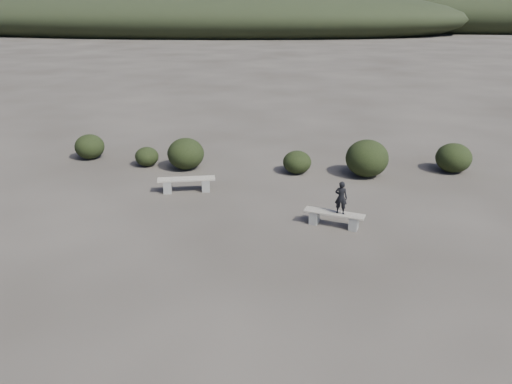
# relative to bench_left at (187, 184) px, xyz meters

# --- Properties ---
(ground) EXTENTS (1200.00, 1200.00, 0.00)m
(ground) POSITION_rel_bench_left_xyz_m (2.45, -6.06, -0.31)
(ground) COLOR #312C26
(ground) RESTS_ON ground
(bench_left) EXTENTS (2.05, 0.88, 0.50)m
(bench_left) POSITION_rel_bench_left_xyz_m (0.00, 0.00, 0.00)
(bench_left) COLOR gray
(bench_left) RESTS_ON ground
(bench_right) EXTENTS (1.84, 0.83, 0.45)m
(bench_right) POSITION_rel_bench_left_xyz_m (5.08, -2.31, -0.03)
(bench_right) COLOR gray
(bench_right) RESTS_ON ground
(seated_person) EXTENTS (0.41, 0.32, 1.01)m
(seated_person) POSITION_rel_bench_left_xyz_m (5.24, -2.36, 0.65)
(seated_person) COLOR black
(seated_person) RESTS_ON bench_right
(shrub_a) EXTENTS (0.95, 0.95, 0.78)m
(shrub_a) POSITION_rel_bench_left_xyz_m (-2.31, 2.69, 0.08)
(shrub_a) COLOR black
(shrub_a) RESTS_ON ground
(shrub_b) EXTENTS (1.46, 1.46, 1.25)m
(shrub_b) POSITION_rel_bench_left_xyz_m (-0.63, 2.50, 0.32)
(shrub_b) COLOR black
(shrub_b) RESTS_ON ground
(shrub_c) EXTENTS (1.11, 1.11, 0.89)m
(shrub_c) POSITION_rel_bench_left_xyz_m (3.80, 2.46, 0.14)
(shrub_c) COLOR black
(shrub_c) RESTS_ON ground
(shrub_d) EXTENTS (1.62, 1.62, 1.42)m
(shrub_d) POSITION_rel_bench_left_xyz_m (6.46, 2.41, 0.41)
(shrub_d) COLOR black
(shrub_d) RESTS_ON ground
(shrub_e) EXTENTS (1.37, 1.37, 1.14)m
(shrub_e) POSITION_rel_bench_left_xyz_m (9.89, 3.29, 0.27)
(shrub_e) COLOR black
(shrub_e) RESTS_ON ground
(shrub_f) EXTENTS (1.23, 1.23, 1.04)m
(shrub_f) POSITION_rel_bench_left_xyz_m (-5.03, 3.39, 0.21)
(shrub_f) COLOR black
(shrub_f) RESTS_ON ground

